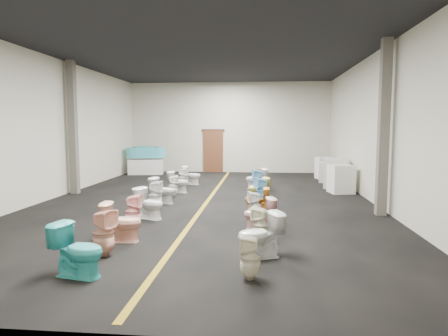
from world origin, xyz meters
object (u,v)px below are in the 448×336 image
at_px(appliance_crate_c, 328,172).
at_px(toilet_right_7, 258,188).
at_px(toilet_right_8, 258,181).
at_px(toilet_right_3, 259,214).
at_px(toilet_left_3, 133,211).
at_px(toilet_left_5, 155,196).
at_px(toilet_left_10, 192,175).
at_px(toilet_right_5, 257,200).
at_px(toilet_right_9, 257,179).
at_px(toilet_left_6, 163,190).
at_px(appliance_crate_a, 341,179).
at_px(toilet_right_10, 261,176).
at_px(appliance_crate_d, 324,168).
at_px(toilet_right_4, 255,206).
at_px(toilet_right_2, 261,225).
at_px(toilet_right_0, 250,258).
at_px(toilet_left_0, 78,250).
at_px(toilet_right_6, 262,191).
at_px(toilet_right_1, 260,235).
at_px(toilet_left_4, 150,203).
at_px(appliance_crate_b, 335,173).
at_px(toilet_left_8, 178,182).
at_px(display_table, 146,167).
at_px(toilet_left_2, 122,222).
at_px(toilet_left_9, 183,178).
at_px(toilet_left_1, 104,233).
at_px(toilet_left_7, 173,186).

relative_size(appliance_crate_c, toilet_right_7, 1.21).
bearing_deg(toilet_right_8, toilet_right_3, -10.70).
bearing_deg(toilet_left_3, toilet_left_5, -3.90).
xyz_separation_m(toilet_left_10, toilet_right_5, (2.65, -4.89, -0.03)).
bearing_deg(toilet_right_9, toilet_right_7, -7.69).
distance_m(toilet_left_6, toilet_right_5, 2.98).
height_order(appliance_crate_a, toilet_right_10, appliance_crate_a).
relative_size(appliance_crate_d, toilet_right_4, 1.31).
bearing_deg(toilet_right_2, toilet_right_0, 15.17).
bearing_deg(toilet_left_0, toilet_right_4, -21.16).
height_order(toilet_right_3, toilet_right_6, toilet_right_6).
xyz_separation_m(toilet_right_1, toilet_right_3, (-0.02, 1.96, -0.05)).
bearing_deg(toilet_right_3, toilet_left_4, -123.02).
xyz_separation_m(appliance_crate_b, toilet_left_0, (-5.51, -9.53, -0.14)).
height_order(toilet_left_8, toilet_right_6, toilet_right_6).
bearing_deg(toilet_right_9, toilet_right_0, -10.05).
relative_size(toilet_left_0, toilet_right_1, 1.03).
xyz_separation_m(display_table, toilet_left_4, (2.82, -9.23, 0.03)).
bearing_deg(toilet_left_10, appliance_crate_c, -68.25).
bearing_deg(toilet_right_8, toilet_left_10, -136.32).
distance_m(appliance_crate_b, toilet_right_10, 2.82).
height_order(toilet_left_0, toilet_left_2, toilet_left_0).
height_order(appliance_crate_d, toilet_right_10, appliance_crate_d).
distance_m(toilet_left_2, toilet_right_6, 4.99).
height_order(appliance_crate_a, toilet_left_9, appliance_crate_a).
relative_size(toilet_left_1, toilet_right_10, 1.20).
xyz_separation_m(appliance_crate_b, toilet_right_8, (-2.86, -1.53, -0.14)).
height_order(toilet_left_0, toilet_left_1, toilet_left_1).
bearing_deg(toilet_right_10, toilet_left_1, -17.24).
distance_m(toilet_left_7, toilet_right_3, 4.73).
bearing_deg(toilet_right_9, toilet_right_1, -8.97).
bearing_deg(appliance_crate_d, appliance_crate_c, -90.00).
height_order(toilet_right_4, toilet_right_6, toilet_right_6).
bearing_deg(toilet_right_8, toilet_right_7, -10.82).
relative_size(toilet_left_3, toilet_right_8, 0.93).
distance_m(display_table, toilet_left_9, 5.10).
bearing_deg(toilet_left_10, toilet_right_2, -151.42).
height_order(toilet_right_2, toilet_right_9, toilet_right_9).
bearing_deg(toilet_right_7, toilet_left_3, -52.06).
relative_size(appliance_crate_a, toilet_left_8, 1.32).
height_order(toilet_left_9, toilet_right_2, toilet_left_9).
xyz_separation_m(appliance_crate_d, toilet_left_0, (-5.51, -12.19, -0.05)).
bearing_deg(toilet_right_3, toilet_left_9, -170.05).
xyz_separation_m(toilet_left_8, toilet_right_0, (2.73, -7.77, -0.03)).
height_order(toilet_left_7, toilet_right_6, toilet_right_6).
height_order(appliance_crate_a, toilet_left_8, appliance_crate_a).
relative_size(appliance_crate_b, toilet_left_4, 1.43).
height_order(toilet_right_6, toilet_right_7, toilet_right_6).
height_order(appliance_crate_d, toilet_left_6, appliance_crate_d).
distance_m(toilet_left_2, toilet_left_4, 2.00).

